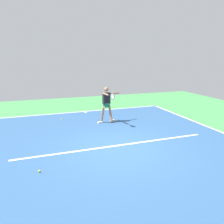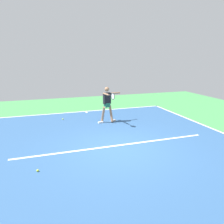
{
  "view_description": "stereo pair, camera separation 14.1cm",
  "coord_description": "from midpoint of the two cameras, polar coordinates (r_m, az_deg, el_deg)",
  "views": [
    {
      "loc": [
        2.54,
        6.46,
        3.03
      ],
      "look_at": [
        -0.27,
        -1.58,
        0.9
      ],
      "focal_mm": 34.88,
      "sensor_mm": 36.0,
      "label": 1
    },
    {
      "loc": [
        2.41,
        6.51,
        3.03
      ],
      "look_at": [
        -0.27,
        -1.58,
        0.9
      ],
      "focal_mm": 34.88,
      "sensor_mm": 36.0,
      "label": 2
    }
  ],
  "objects": [
    {
      "name": "court_line_service",
      "position": [
        7.8,
        0.79,
        -8.8
      ],
      "size": [
        7.03,
        0.1,
        0.01
      ],
      "primitive_type": "cube",
      "color": "white",
      "rests_on": "ground_plane"
    },
    {
      "name": "tennis_player",
      "position": [
        10.28,
        -1.75,
        2.53
      ],
      "size": [
        1.16,
        1.27,
        1.73
      ],
      "rotation": [
        0.0,
        0.0,
        0.18
      ],
      "color": "#9E7051",
      "rests_on": "ground_plane"
    },
    {
      "name": "court_line_baseline_near",
      "position": [
        12.72,
        -7.51,
        0.16
      ],
      "size": [
        9.38,
        0.1,
        0.01
      ],
      "primitive_type": "cube",
      "color": "white",
      "rests_on": "ground_plane"
    },
    {
      "name": "court_surface",
      "position": [
        7.57,
        1.49,
        -9.54
      ],
      "size": [
        9.38,
        11.34,
        0.0
      ],
      "primitive_type": "cube",
      "color": "#2D5484",
      "rests_on": "ground_plane"
    },
    {
      "name": "court_line_centre_mark",
      "position": [
        12.53,
        -7.32,
        -0.05
      ],
      "size": [
        0.1,
        0.3,
        0.01
      ],
      "primitive_type": "cube",
      "color": "white",
      "rests_on": "ground_plane"
    },
    {
      "name": "tennis_ball_near_service_line",
      "position": [
        11.2,
        -13.34,
        -1.87
      ],
      "size": [
        0.07,
        0.07,
        0.07
      ],
      "primitive_type": "sphere",
      "color": "#CCE033",
      "rests_on": "ground_plane"
    },
    {
      "name": "ground_plane",
      "position": [
        7.57,
        1.49,
        -9.55
      ],
      "size": [
        20.77,
        20.77,
        0.0
      ],
      "primitive_type": "plane",
      "color": "#428E4C"
    },
    {
      "name": "tennis_ball_near_player",
      "position": [
        6.46,
        -19.16,
        -14.45
      ],
      "size": [
        0.07,
        0.07,
        0.07
      ],
      "primitive_type": "sphere",
      "color": "#CCE033",
      "rests_on": "ground_plane"
    }
  ]
}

